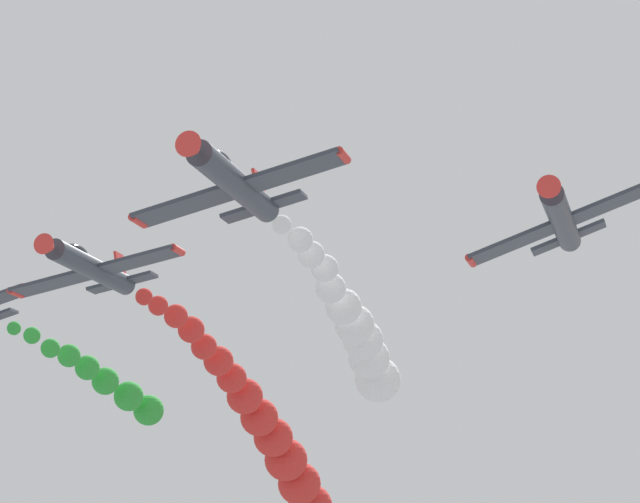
# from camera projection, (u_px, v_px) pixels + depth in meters

# --- Properties ---
(airplane_lead) EXTENTS (9.37, 10.35, 3.14)m
(airplane_lead) POSITION_uv_depth(u_px,v_px,m) (234.00, 182.00, 57.48)
(airplane_lead) COLOR #333842
(smoke_trail_lead) EXTENTS (2.78, 23.31, 6.24)m
(smoke_trail_lead) POSITION_uv_depth(u_px,v_px,m) (359.00, 339.00, 79.12)
(smoke_trail_lead) COLOR white
(airplane_left_inner) EXTENTS (9.12, 10.35, 3.56)m
(airplane_left_inner) POSITION_uv_depth(u_px,v_px,m) (561.00, 217.00, 64.02)
(airplane_left_inner) COLOR #333842
(airplane_right_inner) EXTENTS (9.45, 10.35, 2.95)m
(airplane_right_inner) POSITION_uv_depth(u_px,v_px,m) (91.00, 267.00, 71.96)
(airplane_right_inner) COLOR #333842
(smoke_trail_right_inner) EXTENTS (4.53, 29.78, 12.67)m
(smoke_trail_right_inner) POSITION_uv_depth(u_px,v_px,m) (274.00, 445.00, 96.66)
(smoke_trail_right_inner) COLOR red
(smoke_trail_right_outer) EXTENTS (4.79, 17.70, 5.33)m
(smoke_trail_right_outer) POSITION_uv_depth(u_px,v_px,m) (111.00, 385.00, 101.38)
(smoke_trail_right_outer) COLOR green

